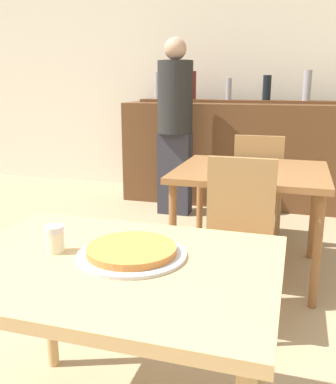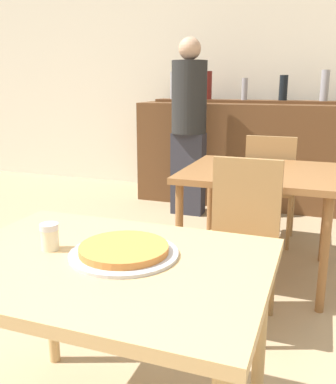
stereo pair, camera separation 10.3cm
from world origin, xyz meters
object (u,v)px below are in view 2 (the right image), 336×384
(chair_far_side_front, at_px, (242,230))
(person_standing, at_px, (189,122))
(chair_far_side_back, at_px, (270,182))
(cheese_shaker, at_px, (50,237))
(pizza_tray, at_px, (124,251))

(chair_far_side_front, height_order, person_standing, person_standing)
(chair_far_side_back, height_order, cheese_shaker, chair_far_side_back)
(pizza_tray, bearing_deg, cheese_shaker, -171.34)
(chair_far_side_back, relative_size, person_standing, 0.53)
(chair_far_side_front, relative_size, cheese_shaker, 9.54)
(chair_far_side_back, distance_m, person_standing, 1.13)
(chair_far_side_back, relative_size, pizza_tray, 2.44)
(pizza_tray, bearing_deg, chair_far_side_back, 84.14)
(chair_far_side_back, xyz_separation_m, person_standing, (-0.88, 0.59, 0.41))
(cheese_shaker, bearing_deg, person_standing, 97.71)
(cheese_shaker, relative_size, person_standing, 0.06)
(chair_far_side_front, relative_size, chair_far_side_back, 1.00)
(chair_far_side_front, distance_m, person_standing, 2.07)
(chair_far_side_back, height_order, pizza_tray, chair_far_side_back)
(chair_far_side_front, xyz_separation_m, chair_far_side_back, (0.00, 1.24, 0.00))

